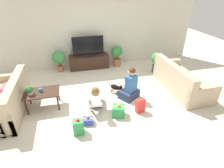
{
  "coord_description": "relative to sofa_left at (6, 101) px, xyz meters",
  "views": [
    {
      "loc": [
        -0.71,
        -3.89,
        2.82
      ],
      "look_at": [
        0.3,
        0.12,
        0.45
      ],
      "focal_mm": 28.0,
      "sensor_mm": 36.0,
      "label": 1
    }
  ],
  "objects": [
    {
      "name": "gift_bag_a",
      "position": [
        3.23,
        -0.84,
        -0.1
      ],
      "size": [
        0.25,
        0.17,
        0.4
      ],
      "rotation": [
        0.0,
        0.0,
        0.2
      ],
      "color": "red",
      "rests_on": "ground_plane"
    },
    {
      "name": "gift_box_a",
      "position": [
        2.66,
        -0.85,
        -0.15
      ],
      "size": [
        0.36,
        0.34,
        0.34
      ],
      "rotation": [
        0.0,
        0.0,
        -0.31
      ],
      "color": "#2D934C",
      "rests_on": "ground_plane"
    },
    {
      "name": "coffee_table",
      "position": [
        0.87,
        -0.04,
        0.11
      ],
      "size": [
        0.86,
        0.58,
        0.46
      ],
      "color": "#382319",
      "rests_on": "ground_plane"
    },
    {
      "name": "wall_back",
      "position": [
        2.4,
        2.45,
        1.01
      ],
      "size": [
        8.4,
        0.06,
        2.6
      ],
      "color": "beige",
      "rests_on": "ground_plane"
    },
    {
      "name": "tv",
      "position": [
        2.35,
        2.15,
        0.53
      ],
      "size": [
        1.13,
        0.2,
        0.71
      ],
      "color": "black",
      "rests_on": "tv_console"
    },
    {
      "name": "person_kneeling",
      "position": [
        2.18,
        -0.43,
        0.06
      ],
      "size": [
        0.42,
        0.84,
        0.81
      ],
      "rotation": [
        0.0,
        0.0,
        -0.13
      ],
      "color": "#23232D",
      "rests_on": "ground_plane"
    },
    {
      "name": "potted_plant_back_left",
      "position": [
        1.27,
        2.1,
        0.23
      ],
      "size": [
        0.47,
        0.47,
        0.8
      ],
      "color": "#A36042",
      "rests_on": "ground_plane"
    },
    {
      "name": "sofa_right",
      "position": [
        4.79,
        -0.12,
        0.0
      ],
      "size": [
        0.9,
        1.97,
        0.84
      ],
      "rotation": [
        0.0,
        0.0,
        1.57
      ],
      "color": "tan",
      "rests_on": "ground_plane"
    },
    {
      "name": "potted_plant_corner_right",
      "position": [
        4.65,
        1.21,
        0.15
      ],
      "size": [
        0.38,
        0.38,
        0.72
      ],
      "color": "#4C4C51",
      "rests_on": "ground_plane"
    },
    {
      "name": "person_sitting",
      "position": [
        3.18,
        -0.18,
        0.06
      ],
      "size": [
        0.65,
        0.62,
        0.94
      ],
      "rotation": [
        0.0,
        0.0,
        3.71
      ],
      "color": "#283351",
      "rests_on": "ground_plane"
    },
    {
      "name": "dog",
      "position": [
        2.87,
        0.11,
        -0.08
      ],
      "size": [
        0.35,
        0.37,
        0.32
      ],
      "rotation": [
        0.0,
        0.0,
        0.74
      ],
      "color": "black",
      "rests_on": "ground_plane"
    },
    {
      "name": "sofa_left",
      "position": [
        0.0,
        0.0,
        0.0
      ],
      "size": [
        0.9,
        1.97,
        0.84
      ],
      "rotation": [
        0.0,
        0.0,
        -1.57
      ],
      "color": "tan",
      "rests_on": "ground_plane"
    },
    {
      "name": "ground_plane",
      "position": [
        2.4,
        -0.18,
        -0.29
      ],
      "size": [
        16.0,
        16.0,
        0.0
      ],
      "primitive_type": "plane",
      "color": "beige"
    },
    {
      "name": "mug",
      "position": [
        0.85,
        -0.01,
        0.21
      ],
      "size": [
        0.12,
        0.08,
        0.09
      ],
      "color": "#386BAD",
      "rests_on": "coffee_table"
    },
    {
      "name": "gift_box_c",
      "position": [
        1.67,
        -1.21,
        -0.12
      ],
      "size": [
        0.23,
        0.2,
        0.4
      ],
      "rotation": [
        0.0,
        0.0,
        -0.05
      ],
      "color": "#2D934C",
      "rests_on": "ground_plane"
    },
    {
      "name": "gift_box_b",
      "position": [
        1.9,
        -0.96,
        -0.21
      ],
      "size": [
        0.27,
        0.22,
        0.21
      ],
      "rotation": [
        0.0,
        0.0,
        -0.19
      ],
      "color": "#3D51BC",
      "rests_on": "ground_plane"
    },
    {
      "name": "tabletop_plant",
      "position": [
        0.62,
        -0.09,
        0.29
      ],
      "size": [
        0.17,
        0.17,
        0.22
      ],
      "color": "beige",
      "rests_on": "coffee_table"
    },
    {
      "name": "potted_plant_back_right",
      "position": [
        3.43,
        2.1,
        0.18
      ],
      "size": [
        0.43,
        0.43,
        0.81
      ],
      "color": "#A36042",
      "rests_on": "ground_plane"
    },
    {
      "name": "tv_console",
      "position": [
        2.35,
        2.15,
        -0.04
      ],
      "size": [
        1.46,
        0.47,
        0.51
      ],
      "color": "#382319",
      "rests_on": "ground_plane"
    }
  ]
}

